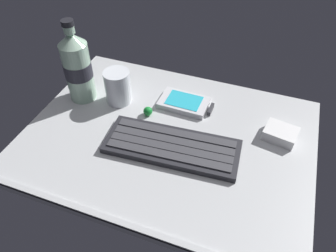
% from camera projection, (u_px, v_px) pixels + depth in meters
% --- Properties ---
extents(ground_plane, '(0.64, 0.48, 0.03)m').
position_uv_depth(ground_plane, '(168.00, 139.00, 0.74)').
color(ground_plane, '#B7BABC').
extents(keyboard, '(0.30, 0.13, 0.02)m').
position_uv_depth(keyboard, '(172.00, 146.00, 0.70)').
color(keyboard, '#232328').
rests_on(keyboard, ground_plane).
extents(handheld_device, '(0.13, 0.08, 0.02)m').
position_uv_depth(handheld_device, '(186.00, 103.00, 0.81)').
color(handheld_device, silver).
rests_on(handheld_device, ground_plane).
extents(juice_cup, '(0.06, 0.06, 0.09)m').
position_uv_depth(juice_cup, '(118.00, 88.00, 0.80)').
color(juice_cup, silver).
rests_on(juice_cup, ground_plane).
extents(water_bottle, '(0.07, 0.07, 0.21)m').
position_uv_depth(water_bottle, '(77.00, 67.00, 0.77)').
color(water_bottle, '#9EC1A8').
rests_on(water_bottle, ground_plane).
extents(charger_block, '(0.08, 0.07, 0.02)m').
position_uv_depth(charger_block, '(280.00, 134.00, 0.72)').
color(charger_block, white).
rests_on(charger_block, ground_plane).
extents(trackball_mouse, '(0.02, 0.02, 0.02)m').
position_uv_depth(trackball_mouse, '(148.00, 111.00, 0.78)').
color(trackball_mouse, '#198C33').
rests_on(trackball_mouse, ground_plane).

